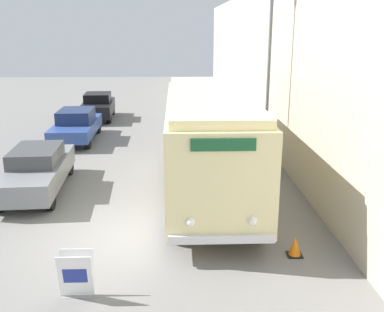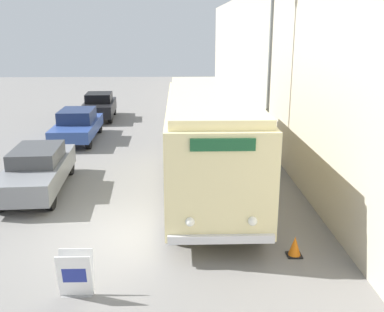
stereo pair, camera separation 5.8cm
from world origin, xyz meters
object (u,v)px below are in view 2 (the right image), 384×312
parked_car_near (38,169)px  parked_car_far (99,106)px  streetlamp (270,51)px  vintage_bus (208,138)px  sign_board (75,275)px  traffic_cone (295,246)px  parked_car_mid (77,125)px

parked_car_near → parked_car_far: parked_car_far is taller
parked_car_near → streetlamp: bearing=10.6°
vintage_bus → sign_board: vintage_bus is taller
vintage_bus → streetlamp: size_ratio=1.33×
sign_board → parked_car_near: (-2.61, 6.26, 0.29)m
sign_board → parked_car_far: bearing=98.0°
traffic_cone → sign_board: bearing=-162.8°
vintage_bus → traffic_cone: (1.82, -4.31, -1.67)m
vintage_bus → sign_board: (-3.09, -5.83, -1.44)m
traffic_cone → parked_car_mid: bearing=123.1°
streetlamp → parked_car_far: 13.65m
sign_board → parked_car_mid: parked_car_mid is taller
parked_car_mid → parked_car_far: parked_car_far is taller
streetlamp → traffic_cone: 8.01m
streetlamp → parked_car_mid: (-8.25, 5.05, -3.74)m
sign_board → streetlamp: streetlamp is taller
parked_car_mid → parked_car_far: bearing=87.1°
sign_board → traffic_cone: 5.15m
parked_car_mid → traffic_cone: size_ratio=9.25×
parked_car_far → traffic_cone: size_ratio=8.14×
parked_car_near → traffic_cone: 8.91m
parked_car_near → traffic_cone: bearing=-35.6°
parked_car_near → parked_car_mid: size_ratio=1.05×
vintage_bus → sign_board: bearing=-117.9°
vintage_bus → sign_board: size_ratio=9.65×
vintage_bus → parked_car_near: (-5.70, 0.43, -1.15)m
vintage_bus → streetlamp: streetlamp is taller
parked_car_near → parked_car_far: size_ratio=1.19×
traffic_cone → vintage_bus: bearing=112.9°
parked_car_near → parked_car_far: 12.37m
parked_car_far → traffic_cone: 18.71m
parked_car_far → vintage_bus: bearing=-69.2°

